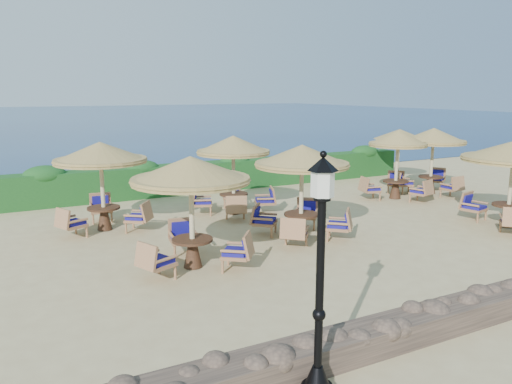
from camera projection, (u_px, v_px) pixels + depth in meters
name	position (u px, v px, depth m)	size (l,w,h in m)	color
ground	(322.00, 231.00, 14.93)	(120.00, 120.00, 0.00)	tan
sea	(57.00, 118.00, 75.82)	(160.00, 160.00, 0.00)	#0B214C
hedge	(224.00, 175.00, 21.07)	(18.00, 0.90, 1.20)	#144119
stone_wall	(509.00, 299.00, 9.49)	(15.00, 0.65, 0.44)	brown
lamp_post	(320.00, 290.00, 6.54)	(0.44, 0.44, 3.31)	black
extra_parasol	(400.00, 134.00, 22.53)	(2.30, 2.30, 2.41)	beige
cafe_set_0	(191.00, 188.00, 11.45)	(2.81, 2.82, 2.65)	beige
cafe_set_1	(302.00, 176.00, 13.88)	(2.66, 2.66, 2.65)	beige
cafe_set_3	(101.00, 168.00, 14.62)	(2.77, 2.78, 2.65)	beige
cafe_set_4	(233.00, 163.00, 16.65)	(2.86, 2.86, 2.65)	beige
cafe_set_5	(397.00, 154.00, 19.02)	(2.66, 2.70, 2.65)	beige
cafe_set_6	(433.00, 148.00, 19.98)	(2.77, 2.69, 2.65)	beige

